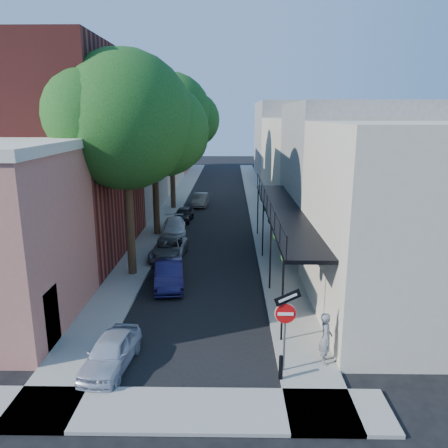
{
  "coord_description": "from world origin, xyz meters",
  "views": [
    {
      "loc": [
        1.39,
        -11.8,
        8.26
      ],
      "look_at": [
        1.06,
        10.08,
        2.8
      ],
      "focal_mm": 35.0,
      "sensor_mm": 36.0,
      "label": 1
    }
  ],
  "objects_px": {
    "parked_car_a": "(111,352)",
    "parked_car_e": "(183,215)",
    "parked_car_f": "(201,200)",
    "oak_mid": "(160,134)",
    "bollard": "(281,367)",
    "parked_car_c": "(169,249)",
    "oak_near": "(135,123)",
    "pedestrian": "(326,338)",
    "parked_car_d": "(174,227)",
    "sign_post": "(286,317)",
    "parked_car_b": "(169,274)",
    "oak_far": "(176,115)"
  },
  "relations": [
    {
      "from": "parked_car_a",
      "to": "parked_car_d",
      "type": "xyz_separation_m",
      "value": [
        0.0,
        17.0,
        -0.0
      ]
    },
    {
      "from": "parked_car_a",
      "to": "parked_car_e",
      "type": "height_order",
      "value": "parked_car_a"
    },
    {
      "from": "parked_car_f",
      "to": "pedestrian",
      "type": "height_order",
      "value": "pedestrian"
    },
    {
      "from": "bollard",
      "to": "parked_car_f",
      "type": "distance_m",
      "value": 28.12
    },
    {
      "from": "oak_far",
      "to": "pedestrian",
      "type": "distance_m",
      "value": 27.93
    },
    {
      "from": "parked_car_e",
      "to": "sign_post",
      "type": "bearing_deg",
      "value": -70.01
    },
    {
      "from": "oak_mid",
      "to": "pedestrian",
      "type": "xyz_separation_m",
      "value": [
        8.02,
        -16.74,
        -6.04
      ]
    },
    {
      "from": "parked_car_a",
      "to": "parked_car_f",
      "type": "height_order",
      "value": "parked_car_f"
    },
    {
      "from": "oak_near",
      "to": "parked_car_d",
      "type": "distance_m",
      "value": 10.87
    },
    {
      "from": "parked_car_e",
      "to": "parked_car_f",
      "type": "distance_m",
      "value": 6.22
    },
    {
      "from": "oak_far",
      "to": "parked_car_e",
      "type": "relative_size",
      "value": 3.62
    },
    {
      "from": "parked_car_c",
      "to": "parked_car_e",
      "type": "xyz_separation_m",
      "value": [
        -0.14,
        9.32,
        -0.02
      ]
    },
    {
      "from": "sign_post",
      "to": "parked_car_e",
      "type": "distance_m",
      "value": 21.92
    },
    {
      "from": "parked_car_c",
      "to": "parked_car_f",
      "type": "height_order",
      "value": "parked_car_f"
    },
    {
      "from": "sign_post",
      "to": "bollard",
      "type": "xyz_separation_m",
      "value": [
        -0.16,
        -0.47,
        -1.52
      ]
    },
    {
      "from": "bollard",
      "to": "oak_mid",
      "type": "relative_size",
      "value": 0.08
    },
    {
      "from": "oak_near",
      "to": "pedestrian",
      "type": "height_order",
      "value": "oak_near"
    },
    {
      "from": "oak_mid",
      "to": "oak_far",
      "type": "bearing_deg",
      "value": 89.59
    },
    {
      "from": "parked_car_e",
      "to": "oak_near",
      "type": "bearing_deg",
      "value": -89.44
    },
    {
      "from": "oak_mid",
      "to": "parked_car_a",
      "type": "height_order",
      "value": "oak_mid"
    },
    {
      "from": "oak_mid",
      "to": "pedestrian",
      "type": "height_order",
      "value": "oak_mid"
    },
    {
      "from": "oak_far",
      "to": "parked_car_d",
      "type": "height_order",
      "value": "oak_far"
    },
    {
      "from": "parked_car_a",
      "to": "parked_car_f",
      "type": "distance_m",
      "value": 27.04
    },
    {
      "from": "oak_near",
      "to": "parked_car_b",
      "type": "relative_size",
      "value": 2.95
    },
    {
      "from": "oak_near",
      "to": "parked_car_e",
      "type": "height_order",
      "value": "oak_near"
    },
    {
      "from": "parked_car_b",
      "to": "sign_post",
      "type": "bearing_deg",
      "value": -65.17
    },
    {
      "from": "oak_near",
      "to": "pedestrian",
      "type": "distance_m",
      "value": 13.69
    },
    {
      "from": "sign_post",
      "to": "oak_far",
      "type": "relative_size",
      "value": 0.25
    },
    {
      "from": "oak_near",
      "to": "parked_car_f",
      "type": "relative_size",
      "value": 3.2
    },
    {
      "from": "parked_car_e",
      "to": "parked_car_f",
      "type": "xyz_separation_m",
      "value": [
        0.97,
        6.14,
        0.03
      ]
    },
    {
      "from": "parked_car_c",
      "to": "parked_car_e",
      "type": "distance_m",
      "value": 9.32
    },
    {
      "from": "parked_car_a",
      "to": "parked_car_f",
      "type": "xyz_separation_m",
      "value": [
        1.2,
        27.01,
        0.03
      ]
    },
    {
      "from": "bollard",
      "to": "sign_post",
      "type": "bearing_deg",
      "value": 71.44
    },
    {
      "from": "bollard",
      "to": "parked_car_a",
      "type": "distance_m",
      "value": 5.65
    },
    {
      "from": "sign_post",
      "to": "parked_car_c",
      "type": "distance_m",
      "value": 13.09
    },
    {
      "from": "parked_car_a",
      "to": "pedestrian",
      "type": "bearing_deg",
      "value": 7.9
    },
    {
      "from": "parked_car_d",
      "to": "parked_car_f",
      "type": "distance_m",
      "value": 10.09
    },
    {
      "from": "parked_car_b",
      "to": "parked_car_c",
      "type": "bearing_deg",
      "value": 90.17
    },
    {
      "from": "parked_car_e",
      "to": "pedestrian",
      "type": "bearing_deg",
      "value": -65.99
    },
    {
      "from": "parked_car_f",
      "to": "oak_mid",
      "type": "bearing_deg",
      "value": -98.45
    },
    {
      "from": "oak_near",
      "to": "parked_car_e",
      "type": "relative_size",
      "value": 3.47
    },
    {
      "from": "oak_near",
      "to": "oak_mid",
      "type": "bearing_deg",
      "value": 90.37
    },
    {
      "from": "oak_mid",
      "to": "bollard",
      "type": "bearing_deg",
      "value": -70.1
    },
    {
      "from": "bollard",
      "to": "parked_car_e",
      "type": "bearing_deg",
      "value": 103.95
    },
    {
      "from": "oak_mid",
      "to": "parked_car_a",
      "type": "bearing_deg",
      "value": -87.24
    },
    {
      "from": "parked_car_f",
      "to": "pedestrian",
      "type": "bearing_deg",
      "value": -74.47
    },
    {
      "from": "sign_post",
      "to": "bollard",
      "type": "distance_m",
      "value": 1.6
    },
    {
      "from": "parked_car_d",
      "to": "bollard",
      "type": "bearing_deg",
      "value": -78.98
    },
    {
      "from": "parked_car_a",
      "to": "parked_car_b",
      "type": "relative_size",
      "value": 0.85
    },
    {
      "from": "oak_far",
      "to": "parked_car_b",
      "type": "bearing_deg",
      "value": -84.78
    }
  ]
}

